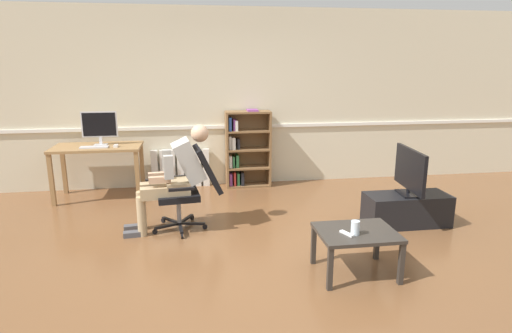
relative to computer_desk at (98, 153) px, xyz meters
name	(u,v)px	position (x,y,z in m)	size (l,w,h in m)	color
ground_plane	(254,253)	(1.91, -2.15, -0.65)	(18.00, 18.00, 0.00)	brown
back_wall	(229,99)	(1.91, 0.50, 0.70)	(12.00, 0.13, 2.70)	beige
computer_desk	(98,153)	(0.00, 0.00, 0.00)	(1.20, 0.66, 0.76)	#9E7547
imac_monitor	(99,126)	(0.04, 0.08, 0.38)	(0.49, 0.14, 0.47)	silver
keyboard	(94,147)	(-0.01, -0.14, 0.12)	(0.37, 0.12, 0.02)	silver
computer_mouse	(116,146)	(0.28, -0.12, 0.12)	(0.06, 0.10, 0.03)	white
bookshelf	(245,150)	(2.12, 0.29, -0.07)	(0.69, 0.29, 1.20)	brown
radiator	(181,168)	(1.13, 0.39, -0.35)	(0.88, 0.08, 0.59)	white
office_chair	(192,185)	(1.30, -1.35, -0.13)	(0.82, 0.63, 0.97)	black
person_seated	(175,175)	(1.11, -1.37, 0.00)	(1.01, 0.42, 1.22)	tan
tv_stand	(406,209)	(3.83, -1.63, -0.46)	(0.98, 0.42, 0.38)	black
tv_screen	(410,171)	(3.83, -1.63, 0.01)	(0.23, 0.79, 0.55)	black
coffee_table	(356,237)	(2.76, -2.70, -0.29)	(0.70, 0.56, 0.42)	#332D28
drinking_glass	(355,228)	(2.72, -2.78, -0.17)	(0.08, 0.08, 0.13)	silver
spare_remote	(347,234)	(2.65, -2.77, -0.22)	(0.04, 0.15, 0.02)	white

